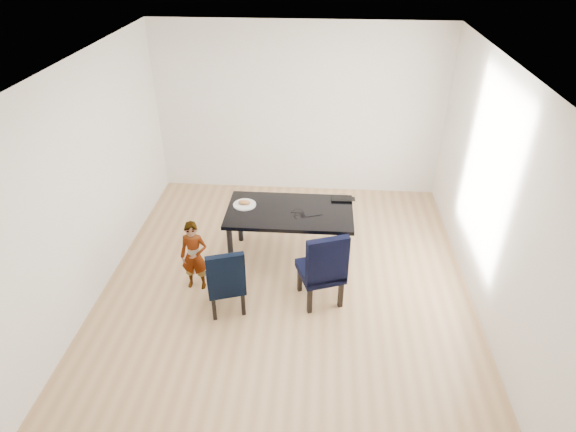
# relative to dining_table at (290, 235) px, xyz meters

# --- Properties ---
(floor) EXTENTS (4.50, 5.00, 0.01)m
(floor) POSITION_rel_dining_table_xyz_m (0.00, -0.50, -0.38)
(floor) COLOR tan
(floor) RESTS_ON ground
(ceiling) EXTENTS (4.50, 5.00, 0.01)m
(ceiling) POSITION_rel_dining_table_xyz_m (0.00, -0.50, 2.33)
(ceiling) COLOR white
(ceiling) RESTS_ON wall_back
(wall_back) EXTENTS (4.50, 0.01, 2.70)m
(wall_back) POSITION_rel_dining_table_xyz_m (0.00, 2.00, 0.98)
(wall_back) COLOR white
(wall_back) RESTS_ON ground
(wall_front) EXTENTS (4.50, 0.01, 2.70)m
(wall_front) POSITION_rel_dining_table_xyz_m (0.00, -3.00, 0.98)
(wall_front) COLOR white
(wall_front) RESTS_ON ground
(wall_left) EXTENTS (0.01, 5.00, 2.70)m
(wall_left) POSITION_rel_dining_table_xyz_m (-2.25, -0.50, 0.98)
(wall_left) COLOR silver
(wall_left) RESTS_ON ground
(wall_right) EXTENTS (0.01, 5.00, 2.70)m
(wall_right) POSITION_rel_dining_table_xyz_m (2.25, -0.50, 0.98)
(wall_right) COLOR white
(wall_right) RESTS_ON ground
(dining_table) EXTENTS (1.60, 0.90, 0.75)m
(dining_table) POSITION_rel_dining_table_xyz_m (0.00, 0.00, 0.00)
(dining_table) COLOR black
(dining_table) RESTS_ON floor
(chair_left) EXTENTS (0.53, 0.54, 0.87)m
(chair_left) POSITION_rel_dining_table_xyz_m (-0.66, -1.01, 0.06)
(chair_left) COLOR black
(chair_left) RESTS_ON floor
(chair_right) EXTENTS (0.62, 0.63, 1.00)m
(chair_right) POSITION_rel_dining_table_xyz_m (0.41, -0.78, 0.12)
(chair_right) COLOR black
(chair_right) RESTS_ON floor
(child) EXTENTS (0.34, 0.23, 0.92)m
(child) POSITION_rel_dining_table_xyz_m (-1.10, -0.66, 0.09)
(child) COLOR orange
(child) RESTS_ON floor
(plate) EXTENTS (0.39, 0.39, 0.02)m
(plate) POSITION_rel_dining_table_xyz_m (-0.59, 0.08, 0.38)
(plate) COLOR silver
(plate) RESTS_ON dining_table
(sandwich) EXTENTS (0.17, 0.09, 0.06)m
(sandwich) POSITION_rel_dining_table_xyz_m (-0.59, 0.08, 0.42)
(sandwich) COLOR #B87942
(sandwich) RESTS_ON plate
(laptop) EXTENTS (0.32, 0.21, 0.02)m
(laptop) POSITION_rel_dining_table_xyz_m (0.68, 0.35, 0.39)
(laptop) COLOR black
(laptop) RESTS_ON dining_table
(cable_tangle) EXTENTS (0.15, 0.15, 0.01)m
(cable_tangle) POSITION_rel_dining_table_xyz_m (0.13, -0.14, 0.38)
(cable_tangle) COLOR black
(cable_tangle) RESTS_ON dining_table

